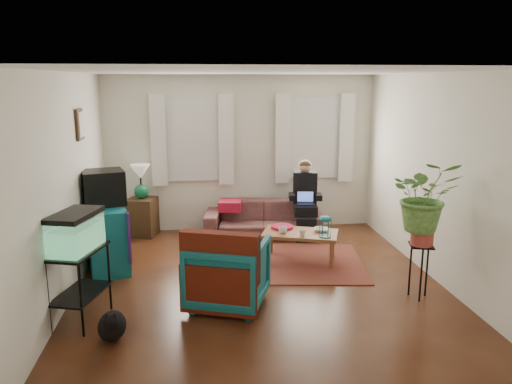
{
  "coord_description": "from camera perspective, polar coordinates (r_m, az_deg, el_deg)",
  "views": [
    {
      "loc": [
        -0.77,
        -5.81,
        2.5
      ],
      "look_at": [
        0.0,
        0.4,
        1.1
      ],
      "focal_mm": 35.0,
      "sensor_mm": 36.0,
      "label": 1
    }
  ],
  "objects": [
    {
      "name": "floor",
      "position": [
        6.37,
        0.45,
        -10.5
      ],
      "size": [
        4.5,
        5.0,
        0.01
      ],
      "primitive_type": "cube",
      "color": "#4F2B14",
      "rests_on": "ground"
    },
    {
      "name": "ceiling",
      "position": [
        5.86,
        0.49,
        13.6
      ],
      "size": [
        4.5,
        5.0,
        0.01
      ],
      "primitive_type": "cube",
      "color": "white",
      "rests_on": "wall_back"
    },
    {
      "name": "wall_back",
      "position": [
        8.43,
        -1.76,
        4.42
      ],
      "size": [
        4.5,
        0.01,
        2.6
      ],
      "primitive_type": "cube",
      "color": "silver",
      "rests_on": "floor"
    },
    {
      "name": "wall_front",
      "position": [
        3.6,
        5.72,
        -6.89
      ],
      "size": [
        4.5,
        0.01,
        2.6
      ],
      "primitive_type": "cube",
      "color": "silver",
      "rests_on": "floor"
    },
    {
      "name": "wall_left",
      "position": [
        6.11,
        -20.94,
        0.45
      ],
      "size": [
        0.01,
        5.0,
        2.6
      ],
      "primitive_type": "cube",
      "color": "silver",
      "rests_on": "floor"
    },
    {
      "name": "wall_right",
      "position": [
        6.65,
        20.07,
        1.45
      ],
      "size": [
        0.01,
        5.0,
        2.6
      ],
      "primitive_type": "cube",
      "color": "silver",
      "rests_on": "floor"
    },
    {
      "name": "window_left",
      "position": [
        8.34,
        -7.27,
        5.97
      ],
      "size": [
        1.08,
        0.04,
        1.38
      ],
      "primitive_type": "cube",
      "color": "white",
      "rests_on": "wall_back"
    },
    {
      "name": "window_right",
      "position": [
        8.58,
        6.63,
        6.17
      ],
      "size": [
        1.08,
        0.04,
        1.38
      ],
      "primitive_type": "cube",
      "color": "white",
      "rests_on": "wall_back"
    },
    {
      "name": "curtains_left",
      "position": [
        8.26,
        -7.27,
        5.91
      ],
      "size": [
        1.36,
        0.06,
        1.5
      ],
      "primitive_type": "cube",
      "color": "white",
      "rests_on": "wall_back"
    },
    {
      "name": "curtains_right",
      "position": [
        8.5,
        6.76,
        6.11
      ],
      "size": [
        1.36,
        0.06,
        1.5
      ],
      "primitive_type": "cube",
      "color": "white",
      "rests_on": "wall_back"
    },
    {
      "name": "picture_frame",
      "position": [
        6.83,
        -19.42,
        7.29
      ],
      "size": [
        0.04,
        0.32,
        0.4
      ],
      "primitive_type": "cube",
      "color": "#3D2616",
      "rests_on": "wall_left"
    },
    {
      "name": "area_rug",
      "position": [
        7.08,
        3.94,
        -8.03
      ],
      "size": [
        2.18,
        1.84,
        0.01
      ],
      "primitive_type": "cube",
      "rotation": [
        0.0,
        0.0,
        -0.13
      ],
      "color": "maroon",
      "rests_on": "floor"
    },
    {
      "name": "sofa",
      "position": [
        8.21,
        0.83,
        -2.41
      ],
      "size": [
        1.98,
        1.01,
        0.74
      ],
      "primitive_type": "imported",
      "rotation": [
        0.0,
        0.0,
        -0.14
      ],
      "color": "brown",
      "rests_on": "floor"
    },
    {
      "name": "seated_person",
      "position": [
        8.19,
        5.63,
        -1.11
      ],
      "size": [
        0.55,
        0.64,
        1.13
      ],
      "primitive_type": null,
      "rotation": [
        0.0,
        0.0,
        -0.14
      ],
      "color": "black",
      "rests_on": "sofa"
    },
    {
      "name": "side_table",
      "position": [
        8.42,
        -12.83,
        -2.78
      ],
      "size": [
        0.52,
        0.52,
        0.62
      ],
      "primitive_type": "cube",
      "rotation": [
        0.0,
        0.0,
        -0.26
      ],
      "color": "#3D2B17",
      "rests_on": "floor"
    },
    {
      "name": "table_lamp",
      "position": [
        8.29,
        -13.03,
        1.08
      ],
      "size": [
        0.39,
        0.39,
        0.57
      ],
      "primitive_type": null,
      "rotation": [
        0.0,
        0.0,
        -0.26
      ],
      "color": "white",
      "rests_on": "side_table"
    },
    {
      "name": "dresser",
      "position": [
        7.06,
        -16.77,
        -4.96
      ],
      "size": [
        0.73,
        1.06,
        0.87
      ],
      "primitive_type": "cube",
      "rotation": [
        0.0,
        0.0,
        0.28
      ],
      "color": "#126770",
      "rests_on": "floor"
    },
    {
      "name": "crt_tv",
      "position": [
        6.99,
        -17.05,
        0.5
      ],
      "size": [
        0.64,
        0.61,
        0.46
      ],
      "primitive_type": "cube",
      "rotation": [
        0.0,
        0.0,
        0.28
      ],
      "color": "black",
      "rests_on": "dresser"
    },
    {
      "name": "aquarium_stand",
      "position": [
        5.63,
        -19.46,
        -10.1
      ],
      "size": [
        0.58,
        0.79,
        0.79
      ],
      "primitive_type": "cube",
      "rotation": [
        0.0,
        0.0,
        -0.29
      ],
      "color": "black",
      "rests_on": "floor"
    },
    {
      "name": "aquarium",
      "position": [
        5.43,
        -19.92,
        -4.22
      ],
      "size": [
        0.52,
        0.72,
        0.42
      ],
      "primitive_type": "cube",
      "rotation": [
        0.0,
        0.0,
        -0.29
      ],
      "color": "#7FD899",
      "rests_on": "aquarium_stand"
    },
    {
      "name": "black_cat",
      "position": [
        5.25,
        -16.14,
        -14.18
      ],
      "size": [
        0.33,
        0.45,
        0.36
      ],
      "primitive_type": "ellipsoid",
      "rotation": [
        0.0,
        0.0,
        0.14
      ],
      "color": "black",
      "rests_on": "floor"
    },
    {
      "name": "armchair",
      "position": [
        5.69,
        -3.21,
        -8.81
      ],
      "size": [
        1.03,
        1.0,
        0.84
      ],
      "primitive_type": "imported",
      "rotation": [
        0.0,
        0.0,
        2.8
      ],
      "color": "#115168",
      "rests_on": "floor"
    },
    {
      "name": "serape_throw",
      "position": [
        5.33,
        -4.19,
        -8.29
      ],
      "size": [
        0.87,
        0.47,
        0.7
      ],
      "primitive_type": "cube",
      "rotation": [
        0.0,
        0.0,
        -0.34
      ],
      "color": "#9E0A0A",
      "rests_on": "armchair"
    },
    {
      "name": "coffee_table",
      "position": [
        7.1,
        5.05,
        -6.23
      ],
      "size": [
        1.15,
        0.86,
        0.43
      ],
      "primitive_type": "cube",
      "rotation": [
        0.0,
        0.0,
        -0.33
      ],
      "color": "brown",
      "rests_on": "floor"
    },
    {
      "name": "cup_a",
      "position": [
        6.96,
        3.09,
        -4.35
      ],
      "size": [
        0.15,
        0.15,
        0.09
      ],
      "primitive_type": "imported",
      "rotation": [
        0.0,
        0.0,
        -0.33
      ],
      "color": "white",
      "rests_on": "coffee_table"
    },
    {
      "name": "cup_b",
      "position": [
        6.86,
        5.32,
        -4.67
      ],
      "size": [
        0.12,
        0.12,
        0.09
      ],
      "primitive_type": "imported",
      "rotation": [
        0.0,
        0.0,
        -0.33
      ],
      "color": "beige",
      "rests_on": "coffee_table"
    },
    {
      "name": "bowl",
      "position": [
        7.09,
        7.44,
        -4.29
      ],
      "size": [
        0.26,
        0.26,
        0.05
      ],
      "primitive_type": "imported",
      "rotation": [
        0.0,
        0.0,
        -0.33
      ],
      "color": "white",
      "rests_on": "coffee_table"
    },
    {
      "name": "snack_tray",
      "position": [
        7.2,
        3.0,
        -4.0
      ],
      "size": [
        0.4,
        0.4,
        0.04
      ],
      "primitive_type": "cylinder",
      "rotation": [
        0.0,
        0.0,
        -0.33
      ],
      "color": "#B21414",
      "rests_on": "coffee_table"
    },
    {
      "name": "birdcage",
      "position": [
        6.83,
        7.94,
        -3.89
      ],
      "size": [
        0.21,
        0.21,
        0.3
      ],
      "primitive_type": null,
      "rotation": [
        0.0,
        0.0,
        -0.33
      ],
      "color": "#115B6B",
      "rests_on": "coffee_table"
    },
    {
      "name": "plant_stand",
      "position": [
        6.19,
        18.17,
        -8.6
      ],
      "size": [
        0.34,
        0.34,
        0.65
      ],
      "primitive_type": "cube",
      "rotation": [
        0.0,
        0.0,
        -0.25
      ],
      "color": "black",
      "rests_on": "floor"
    },
    {
      "name": "potted_plant",
      "position": [
        5.96,
        18.67,
        -1.61
      ],
      "size": [
        0.88,
        0.81,
        0.83
      ],
      "primitive_type": "imported",
      "rotation": [
        0.0,
        0.0,
        -0.25
      ],
      "color": "#599947",
      "rests_on": "plant_stand"
    }
  ]
}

